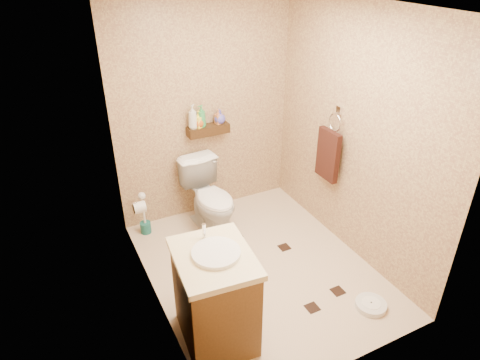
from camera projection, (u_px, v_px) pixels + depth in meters
ground at (259, 268)px, 4.18m from camera, size 2.50×2.50×0.00m
wall_back at (205, 112)px, 4.57m from camera, size 2.00×0.04×2.40m
wall_front at (361, 238)px, 2.62m from camera, size 2.00×0.04×2.40m
wall_left at (145, 184)px, 3.20m from camera, size 0.04×2.50×2.40m
wall_right at (355, 136)px, 3.99m from camera, size 0.04×2.50×2.40m
ceiling at (266, 5)px, 3.01m from camera, size 2.00×2.50×0.02m
wall_shelf at (208, 130)px, 4.60m from camera, size 0.46×0.14×0.10m
floor_accents at (264, 269)px, 4.16m from camera, size 1.17×1.35×0.01m
toilet at (211, 198)px, 4.59m from camera, size 0.49×0.79×0.77m
vanity at (215, 296)px, 3.26m from camera, size 0.62×0.72×0.95m
bathroom_scale at (371, 305)px, 3.72m from camera, size 0.28×0.28×0.05m
toilet_brush at (145, 219)px, 4.61m from camera, size 0.12×0.12×0.51m
towel_ring at (329, 153)px, 4.27m from camera, size 0.12×0.30×0.76m
toilet_paper at (139, 207)px, 4.03m from camera, size 0.12×0.11×0.12m
bottle_a at (193, 117)px, 4.44m from camera, size 0.14×0.14×0.25m
bottle_b at (199, 119)px, 4.49m from camera, size 0.11×0.11×0.18m
bottle_c at (199, 121)px, 4.49m from camera, size 0.14×0.14×0.15m
bottle_d at (201, 116)px, 4.49m from camera, size 0.12×0.12×0.24m
bottle_e at (218, 117)px, 4.58m from camera, size 0.08×0.09×0.16m
bottle_f at (220, 116)px, 4.59m from camera, size 0.13×0.13×0.16m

